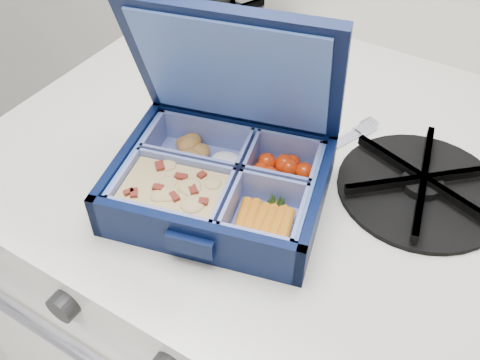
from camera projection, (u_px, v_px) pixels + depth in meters
The scene contains 5 objects.
stove at pixel (265, 323), 1.01m from camera, with size 0.63×0.63×0.95m, color silver, non-canonical shape.
bento_box at pixel (220, 184), 0.57m from camera, with size 0.22×0.17×0.05m, color #061033, non-canonical shape.
burner_grate at pixel (422, 182), 0.59m from camera, with size 0.18×0.18×0.03m, color black.
burner_grate_rear at pixel (234, 16), 0.87m from camera, with size 0.19×0.19×0.02m, color black.
fork at pixel (319, 153), 0.64m from camera, with size 0.02×0.16×0.01m, color silver, non-canonical shape.
Camera 1 is at (0.16, 1.18, 1.38)m, focal length 40.00 mm.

